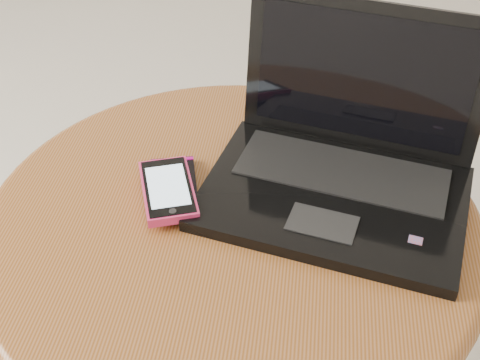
# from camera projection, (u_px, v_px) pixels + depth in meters

# --- Properties ---
(table) EXTENTS (0.63, 0.63, 0.50)m
(table) POSITION_uv_depth(u_px,v_px,m) (232.00, 271.00, 0.87)
(table) COLOR #4F3219
(table) RESTS_ON ground
(laptop) EXTENTS (0.37, 0.32, 0.21)m
(laptop) POSITION_uv_depth(u_px,v_px,m) (342.00, 162.00, 0.81)
(laptop) COLOR black
(laptop) RESTS_ON table
(phone_black) EXTENTS (0.08, 0.12, 0.01)m
(phone_black) POSITION_uv_depth(u_px,v_px,m) (174.00, 186.00, 0.83)
(phone_black) COLOR black
(phone_black) RESTS_ON table
(phone_pink) EXTENTS (0.10, 0.13, 0.01)m
(phone_pink) POSITION_uv_depth(u_px,v_px,m) (168.00, 190.00, 0.81)
(phone_pink) COLOR #D62C62
(phone_pink) RESTS_ON phone_black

